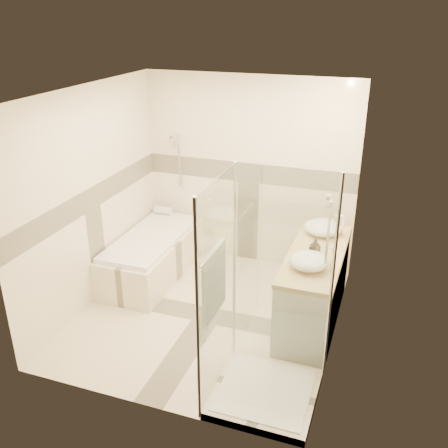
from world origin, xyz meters
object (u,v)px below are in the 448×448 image
(vessel_sink_far, at_px, (309,261))
(amenity_bottle_a, at_px, (314,249))
(shower_enclosure, at_px, (256,343))
(vessel_sink_near, at_px, (323,227))
(amenity_bottle_b, at_px, (315,246))
(bathtub, at_px, (152,253))
(vanity, at_px, (314,287))

(vessel_sink_far, relative_size, amenity_bottle_a, 2.35)
(shower_enclosure, xyz_separation_m, vessel_sink_near, (0.27, 1.76, 0.43))
(amenity_bottle_b, bearing_deg, vessel_sink_near, 90.00)
(bathtub, bearing_deg, vessel_sink_near, 3.66)
(shower_enclosure, bearing_deg, vessel_sink_far, 73.15)
(amenity_bottle_a, bearing_deg, bathtub, 168.27)
(vessel_sink_near, relative_size, amenity_bottle_a, 2.47)
(bathtub, height_order, amenity_bottle_b, amenity_bottle_b)
(vessel_sink_near, relative_size, amenity_bottle_b, 2.60)
(shower_enclosure, distance_m, amenity_bottle_b, 1.36)
(amenity_bottle_a, distance_m, amenity_bottle_b, 0.08)
(amenity_bottle_b, bearing_deg, shower_enclosure, -102.23)
(vanity, height_order, amenity_bottle_b, amenity_bottle_b)
(shower_enclosure, height_order, amenity_bottle_b, shower_enclosure)
(vessel_sink_far, distance_m, amenity_bottle_a, 0.28)
(bathtub, bearing_deg, vessel_sink_far, -18.68)
(amenity_bottle_a, bearing_deg, vessel_sink_near, 90.00)
(vanity, relative_size, amenity_bottle_b, 10.17)
(vanity, bearing_deg, bathtub, 170.75)
(vanity, distance_m, amenity_bottle_a, 0.52)
(vessel_sink_near, bearing_deg, vessel_sink_far, -90.00)
(amenity_bottle_b, bearing_deg, vanity, 31.25)
(vanity, xyz_separation_m, shower_enclosure, (-0.29, -1.27, 0.08))
(shower_enclosure, height_order, amenity_bottle_a, shower_enclosure)
(vanity, distance_m, vessel_sink_near, 0.70)
(vessel_sink_far, bearing_deg, bathtub, 161.32)
(vessel_sink_far, bearing_deg, vanity, 86.91)
(vessel_sink_near, bearing_deg, amenity_bottle_b, -90.00)
(vessel_sink_far, height_order, amenity_bottle_a, amenity_bottle_a)
(vessel_sink_near, bearing_deg, amenity_bottle_a, -90.00)
(bathtub, xyz_separation_m, vanity, (2.15, -0.35, 0.12))
(vessel_sink_near, bearing_deg, bathtub, -176.34)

